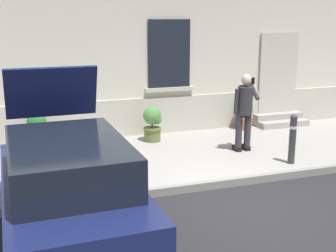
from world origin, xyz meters
name	(u,v)px	position (x,y,z in m)	size (l,w,h in m)	color
ground_plane	(236,208)	(0.00, 0.00, 0.00)	(80.00, 80.00, 0.00)	#232326
sidewalk	(178,156)	(0.00, 2.80, 0.07)	(24.00, 3.60, 0.15)	#99968E
curb_edge	(213,185)	(0.00, 0.94, 0.07)	(24.00, 0.12, 0.15)	gray
entrance_stoop	(280,120)	(3.60, 4.33, 0.28)	(1.45, 0.64, 0.32)	#9E998E
hatchback_car_navy	(68,186)	(-2.75, -0.11, 0.80)	(1.87, 4.10, 2.34)	#161E4C
bollard_near_person	(293,137)	(1.97, 1.35, 0.71)	(0.15, 0.15, 1.04)	#333338
person_on_phone	(244,108)	(1.44, 2.46, 1.15)	(0.51, 0.46, 1.75)	#2D2D33
planter_charcoal	(38,129)	(-2.93, 4.16, 0.61)	(0.44, 0.44, 0.86)	#2D2D30
planter_olive	(153,123)	(-0.25, 3.91, 0.61)	(0.44, 0.44, 0.86)	#606B38
planter_terracotta	(245,113)	(2.43, 4.22, 0.61)	(0.44, 0.44, 0.86)	#B25B38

